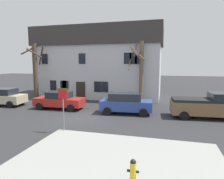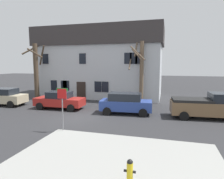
{
  "view_description": "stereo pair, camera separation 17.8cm",
  "coord_description": "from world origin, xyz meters",
  "px_view_note": "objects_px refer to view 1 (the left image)",
  "views": [
    {
      "loc": [
        6.36,
        -13.98,
        4.2
      ],
      "look_at": [
        1.75,
        3.26,
        1.89
      ],
      "focal_mm": 31.77,
      "sensor_mm": 36.0,
      "label": 1
    },
    {
      "loc": [
        6.54,
        -13.93,
        4.2
      ],
      "look_at": [
        1.75,
        3.26,
        1.89
      ],
      "focal_mm": 31.77,
      "sensor_mm": 36.0,
      "label": 2
    }
  ],
  "objects_px": {
    "car_red_sedan": "(59,100)",
    "fire_hydrant": "(133,170)",
    "car_beige_wagon": "(2,97)",
    "street_sign_pole": "(63,102)",
    "building_main": "(100,62)",
    "tree_bare_near": "(35,69)",
    "pickup_truck_brown": "(209,106)",
    "car_blue_wagon": "(126,103)",
    "tree_bare_mid": "(140,70)"
  },
  "relations": [
    {
      "from": "building_main",
      "to": "pickup_truck_brown",
      "type": "bearing_deg",
      "value": -35.64
    },
    {
      "from": "car_red_sedan",
      "to": "fire_hydrant",
      "type": "bearing_deg",
      "value": -49.41
    },
    {
      "from": "tree_bare_mid",
      "to": "car_blue_wagon",
      "type": "xyz_separation_m",
      "value": [
        -0.61,
        -4.67,
        -2.62
      ]
    },
    {
      "from": "car_red_sedan",
      "to": "fire_hydrant",
      "type": "xyz_separation_m",
      "value": [
        8.53,
        -9.96,
        -0.27
      ]
    },
    {
      "from": "pickup_truck_brown",
      "to": "car_red_sedan",
      "type": "bearing_deg",
      "value": -179.46
    },
    {
      "from": "pickup_truck_brown",
      "to": "fire_hydrant",
      "type": "height_order",
      "value": "pickup_truck_brown"
    },
    {
      "from": "pickup_truck_brown",
      "to": "car_beige_wagon",
      "type": "bearing_deg",
      "value": -179.23
    },
    {
      "from": "car_blue_wagon",
      "to": "pickup_truck_brown",
      "type": "relative_size",
      "value": 0.78
    },
    {
      "from": "car_beige_wagon",
      "to": "pickup_truck_brown",
      "type": "relative_size",
      "value": 0.83
    },
    {
      "from": "tree_bare_near",
      "to": "building_main",
      "type": "bearing_deg",
      "value": 36.31
    },
    {
      "from": "tree_bare_mid",
      "to": "street_sign_pole",
      "type": "bearing_deg",
      "value": -108.58
    },
    {
      "from": "car_beige_wagon",
      "to": "car_red_sedan",
      "type": "relative_size",
      "value": 1.02
    },
    {
      "from": "fire_hydrant",
      "to": "tree_bare_near",
      "type": "bearing_deg",
      "value": 134.96
    },
    {
      "from": "tree_bare_near",
      "to": "pickup_truck_brown",
      "type": "relative_size",
      "value": 1.23
    },
    {
      "from": "fire_hydrant",
      "to": "pickup_truck_brown",
      "type": "bearing_deg",
      "value": 66.83
    },
    {
      "from": "tree_bare_near",
      "to": "car_beige_wagon",
      "type": "xyz_separation_m",
      "value": [
        -1.24,
        -3.91,
        -2.65
      ]
    },
    {
      "from": "car_blue_wagon",
      "to": "street_sign_pole",
      "type": "height_order",
      "value": "street_sign_pole"
    },
    {
      "from": "car_beige_wagon",
      "to": "street_sign_pole",
      "type": "relative_size",
      "value": 1.72
    },
    {
      "from": "building_main",
      "to": "tree_bare_mid",
      "type": "height_order",
      "value": "building_main"
    },
    {
      "from": "building_main",
      "to": "street_sign_pole",
      "type": "xyz_separation_m",
      "value": [
        2.34,
        -14.17,
        -2.5
      ]
    },
    {
      "from": "car_red_sedan",
      "to": "car_blue_wagon",
      "type": "bearing_deg",
      "value": -1.61
    },
    {
      "from": "tree_bare_near",
      "to": "pickup_truck_brown",
      "type": "distance_m",
      "value": 18.57
    },
    {
      "from": "pickup_truck_brown",
      "to": "fire_hydrant",
      "type": "distance_m",
      "value": 10.97
    },
    {
      "from": "car_red_sedan",
      "to": "fire_hydrant",
      "type": "distance_m",
      "value": 13.11
    },
    {
      "from": "tree_bare_near",
      "to": "fire_hydrant",
      "type": "bearing_deg",
      "value": -45.04
    },
    {
      "from": "building_main",
      "to": "street_sign_pole",
      "type": "bearing_deg",
      "value": -80.61
    },
    {
      "from": "tree_bare_near",
      "to": "car_red_sedan",
      "type": "relative_size",
      "value": 1.51
    },
    {
      "from": "car_red_sedan",
      "to": "street_sign_pole",
      "type": "bearing_deg",
      "value": -58.1
    },
    {
      "from": "tree_bare_near",
      "to": "fire_hydrant",
      "type": "height_order",
      "value": "tree_bare_near"
    },
    {
      "from": "building_main",
      "to": "street_sign_pole",
      "type": "height_order",
      "value": "building_main"
    },
    {
      "from": "tree_bare_mid",
      "to": "street_sign_pole",
      "type": "xyz_separation_m",
      "value": [
        -3.43,
        -10.19,
        -1.62
      ]
    },
    {
      "from": "pickup_truck_brown",
      "to": "fire_hydrant",
      "type": "bearing_deg",
      "value": -113.17
    },
    {
      "from": "tree_bare_mid",
      "to": "car_red_sedan",
      "type": "relative_size",
      "value": 1.5
    },
    {
      "from": "tree_bare_mid",
      "to": "car_red_sedan",
      "type": "height_order",
      "value": "tree_bare_mid"
    },
    {
      "from": "tree_bare_near",
      "to": "tree_bare_mid",
      "type": "height_order",
      "value": "tree_bare_near"
    },
    {
      "from": "tree_bare_mid",
      "to": "car_blue_wagon",
      "type": "height_order",
      "value": "tree_bare_mid"
    },
    {
      "from": "car_red_sedan",
      "to": "tree_bare_near",
      "type": "bearing_deg",
      "value": 143.94
    },
    {
      "from": "fire_hydrant",
      "to": "street_sign_pole",
      "type": "xyz_separation_m",
      "value": [
        -4.98,
        4.25,
        1.38
      ]
    },
    {
      "from": "tree_bare_near",
      "to": "car_blue_wagon",
      "type": "distance_m",
      "value": 12.49
    },
    {
      "from": "tree_bare_near",
      "to": "tree_bare_mid",
      "type": "xyz_separation_m",
      "value": [
        12.16,
        0.72,
        -0.02
      ]
    },
    {
      "from": "car_beige_wagon",
      "to": "street_sign_pole",
      "type": "height_order",
      "value": "street_sign_pole"
    },
    {
      "from": "pickup_truck_brown",
      "to": "street_sign_pole",
      "type": "height_order",
      "value": "street_sign_pole"
    },
    {
      "from": "car_beige_wagon",
      "to": "car_blue_wagon",
      "type": "distance_m",
      "value": 12.79
    },
    {
      "from": "car_beige_wagon",
      "to": "car_blue_wagon",
      "type": "relative_size",
      "value": 1.07
    },
    {
      "from": "tree_bare_mid",
      "to": "car_red_sedan",
      "type": "xyz_separation_m",
      "value": [
        -6.97,
        -4.49,
        -2.72
      ]
    },
    {
      "from": "tree_bare_near",
      "to": "tree_bare_mid",
      "type": "distance_m",
      "value": 12.18
    },
    {
      "from": "car_blue_wagon",
      "to": "fire_hydrant",
      "type": "bearing_deg",
      "value": -77.54
    },
    {
      "from": "tree_bare_mid",
      "to": "car_blue_wagon",
      "type": "bearing_deg",
      "value": -97.39
    },
    {
      "from": "building_main",
      "to": "car_red_sedan",
      "type": "relative_size",
      "value": 3.44
    },
    {
      "from": "tree_bare_near",
      "to": "car_blue_wagon",
      "type": "xyz_separation_m",
      "value": [
        11.55,
        -3.95,
        -2.65
      ]
    }
  ]
}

